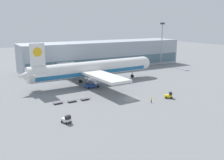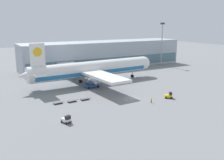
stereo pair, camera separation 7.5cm
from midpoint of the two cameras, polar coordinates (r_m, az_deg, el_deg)
name	(u,v)px [view 2 (the right image)]	position (r m, az deg, el deg)	size (l,w,h in m)	color
ground_plane	(131,99)	(80.42, 4.29, -4.35)	(400.00, 400.00, 0.00)	slate
terminal_building	(104,54)	(137.96, -1.72, 5.93)	(90.00, 18.20, 14.00)	#9EA8B2
light_mast	(162,41)	(145.07, 11.34, 8.74)	(2.80, 0.50, 23.96)	#9EA0A5
airplane_main	(91,69)	(99.70, -4.72, 2.50)	(58.10, 48.34, 17.00)	white
scissor_lift_loader	(91,82)	(93.89, -4.71, -0.50)	(5.35, 3.60, 5.47)	#284C99
baggage_tug_foreground	(169,95)	(82.94, 12.91, -3.47)	(2.81, 2.62, 2.00)	yellow
baggage_tug_mid	(67,120)	(62.41, -10.32, -8.88)	(2.35, 2.78, 2.00)	silver
baggage_dolly_lead	(58,102)	(77.24, -12.23, -5.04)	(3.75, 1.70, 0.48)	#56565B
baggage_dolly_second	(72,101)	(78.21, -9.13, -4.68)	(3.75, 1.70, 0.48)	#56565B
baggage_dolly_third	(85,99)	(79.66, -6.19, -4.26)	(3.75, 1.70, 0.48)	#56565B
ground_crew_near	(151,100)	(77.04, 9.02, -4.48)	(0.31, 0.55, 1.70)	black
traffic_cone_near	(129,98)	(79.99, 3.95, -4.20)	(0.40, 0.40, 0.65)	black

